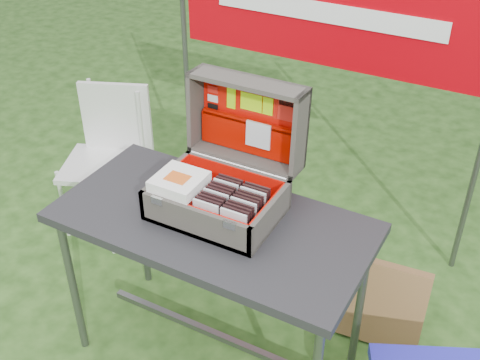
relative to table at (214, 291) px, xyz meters
The scene contains 84 objects.
ground 0.40m from the table, 95.84° to the left, with size 80.00×80.00×0.00m, color #1E3D12.
table is the anchor object (origin of this frame).
table_top 0.38m from the table, ahead, with size 1.27×0.64×0.04m, color black.
table_leg_fl 0.63m from the table, 155.87° to the right, with size 0.04×0.04×0.76m, color #59595B.
table_leg_bl 0.63m from the table, 155.87° to the left, with size 0.04×0.04×0.76m, color #59595B.
table_leg_br 0.63m from the table, 24.13° to the left, with size 0.04×0.04×0.76m, color #59595B.
table_brace 0.28m from the table, 90.00° to the left, with size 1.12×0.03×0.03m, color #59595B.
suitcase 0.65m from the table, 89.86° to the left, with size 0.49×0.51×0.48m, color #474138, non-canonical shape.
suitcase_base_bottom 0.41m from the table, 89.64° to the left, with size 0.49×0.35×0.02m, color #474138.
suitcase_base_wall_front 0.48m from the table, 89.89° to the right, with size 0.49×0.02×0.13m, color #474138.
suitcase_base_wall_back 0.51m from the table, 89.93° to the left, with size 0.49×0.02×0.13m, color #474138.
suitcase_base_wall_left 0.52m from the table, behind, with size 0.02×0.35×0.13m, color #474138.
suitcase_base_wall_right 0.52m from the table, ahead, with size 0.02×0.35×0.13m, color #474138.
suitcase_liner_floor 0.42m from the table, 89.64° to the left, with size 0.45×0.31×0.01m, color red.
suitcase_latch_left 0.56m from the table, 138.96° to the right, with size 0.05×0.01×0.03m, color silver.
suitcase_latch_right 0.56m from the table, 40.96° to the right, with size 0.05×0.01×0.03m, color silver.
suitcase_hinge 0.57m from the table, 89.94° to the left, with size 0.02×0.02×0.44m, color silver.
suitcase_lid_back 0.78m from the table, 89.96° to the left, with size 0.49×0.35×0.02m, color #474138.
suitcase_lid_rim_far 0.92m from the table, 89.95° to the left, with size 0.49×0.02×0.13m, color #474138.
suitcase_lid_rim_near 0.61m from the table, 89.95° to the left, with size 0.49×0.02×0.13m, color #474138.
suitcase_lid_rim_left 0.80m from the table, 129.32° to the left, with size 0.02×0.35×0.13m, color #474138.
suitcase_lid_rim_right 0.80m from the table, 50.62° to the left, with size 0.02×0.35×0.13m, color #474138.
suitcase_lid_liner 0.78m from the table, 89.96° to the left, with size 0.45×0.31×0.01m, color red.
suitcase_liner_wall_front 0.49m from the table, 89.88° to the right, with size 0.45×0.01×0.11m, color red.
suitcase_liner_wall_back 0.51m from the table, 89.93° to the left, with size 0.45×0.01×0.11m, color red.
suitcase_liner_wall_left 0.53m from the table, behind, with size 0.01×0.31×0.11m, color red.
suitcase_liner_wall_right 0.53m from the table, ahead, with size 0.01×0.31×0.11m, color red.
suitcase_lid_pocket 0.69m from the table, 89.96° to the left, with size 0.43×0.14×0.03m, color #A10B00.
suitcase_pocket_edge 0.76m from the table, 89.96° to the left, with size 0.42×0.02×0.02m, color #A10B00.
suitcase_pocket_cd 0.71m from the table, 79.73° to the left, with size 0.11×0.11×0.01m, color silver.
lid_sticker_cc_a 0.91m from the table, 118.48° to the left, with size 0.05×0.03×0.00m, color #1933B2.
lid_sticker_cc_b 0.87m from the table, 118.62° to the left, with size 0.05×0.03×0.00m, color red.
lid_sticker_cc_c 0.83m from the table, 118.76° to the left, with size 0.05×0.03×0.00m, color white.
lid_sticker_cc_d 0.80m from the table, 118.90° to the left, with size 0.05×0.03×0.00m, color black.
lid_card_neon_tall 0.84m from the table, 105.63° to the left, with size 0.04×0.10×0.00m, color #AEF80B.
lid_card_neon_main 0.84m from the table, 89.96° to the left, with size 0.10×0.07×0.00m, color #AEF80B.
lid_card_neon_small 0.84m from the table, 77.17° to the left, with size 0.04×0.07×0.00m, color #AEF80B.
lid_sticker_band 0.85m from the table, 63.67° to the left, with size 0.09×0.09×0.00m, color red.
lid_sticker_band_bar 0.88m from the table, 63.77° to the left, with size 0.08×0.02×0.00m, color black.
cd_left_0 0.50m from the table, 71.61° to the right, with size 0.11×0.01×0.13m, color silver.
cd_left_1 0.49m from the table, 67.25° to the right, with size 0.11×0.01×0.13m, color black.
cd_left_2 0.49m from the table, 60.41° to the right, with size 0.11×0.01×0.13m, color black.
cd_left_3 0.49m from the table, 48.67° to the right, with size 0.11×0.01×0.13m, color black.
cd_left_4 0.49m from the table, 27.17° to the right, with size 0.11×0.01×0.13m, color silver.
cd_left_5 0.49m from the table, ahead, with size 0.11×0.01×0.13m, color black.
cd_left_6 0.49m from the table, 36.28° to the left, with size 0.11×0.01×0.13m, color black.
cd_left_7 0.49m from the table, 53.63° to the left, with size 0.11×0.01×0.13m, color black.
cd_left_8 0.49m from the table, 63.22° to the left, with size 0.11×0.01×0.13m, color silver.
cd_left_9 0.49m from the table, 69.00° to the left, with size 0.11×0.01×0.13m, color black.
cd_left_10 0.50m from the table, 72.79° to the left, with size 0.11×0.01×0.13m, color black.
cd_right_0 0.52m from the table, 31.93° to the right, with size 0.11×0.01×0.13m, color silver.
cd_right_1 0.51m from the table, 26.29° to the right, with size 0.11×0.01×0.13m, color black.
cd_right_2 0.51m from the table, 20.04° to the right, with size 0.11×0.01×0.13m, color black.
cd_right_3 0.51m from the table, 13.25° to the right, with size 0.11×0.01×0.13m, color black.
cd_right_4 0.51m from the table, ahead, with size 0.11×0.01×0.13m, color silver.
cd_right_5 0.51m from the table, ahead, with size 0.11×0.01×0.13m, color black.
cd_right_6 0.51m from the table, ahead, with size 0.11×0.01×0.13m, color black.
cd_right_7 0.51m from the table, 15.71° to the left, with size 0.11×0.01×0.13m, color black.
cd_right_8 0.51m from the table, 22.32° to the left, with size 0.11×0.01×0.13m, color silver.
cd_right_9 0.52m from the table, 28.36° to the left, with size 0.11×0.01×0.13m, color black.
cd_right_10 0.52m from the table, 33.78° to the left, with size 0.11×0.01×0.13m, color black.
songbook_0 0.55m from the table, 167.73° to the right, with size 0.19×0.19×0.01m, color white.
songbook_1 0.55m from the table, 167.73° to the right, with size 0.19×0.19×0.01m, color white.
songbook_2 0.56m from the table, 167.73° to the right, with size 0.19×0.19×0.01m, color white.
songbook_3 0.56m from the table, 167.73° to the right, with size 0.19×0.19×0.01m, color white.
songbook_4 0.57m from the table, 167.73° to the right, with size 0.19×0.19×0.01m, color white.
songbook_5 0.57m from the table, 167.73° to the right, with size 0.19×0.19×0.01m, color white.
songbook_6 0.58m from the table, 167.73° to the right, with size 0.19×0.19×0.01m, color white.
songbook_7 0.58m from the table, 167.73° to the right, with size 0.19×0.19×0.01m, color white.
songbook_8 0.59m from the table, 167.73° to the right, with size 0.19×0.19×0.01m, color white.
songbook_graphic 0.59m from the table, 163.52° to the right, with size 0.09×0.07×0.00m, color #D85919.
chair 1.16m from the table, 153.95° to the left, with size 0.40×0.43×0.87m, color silver, non-canonical shape.
chair_seat 1.16m from the table, 153.95° to the left, with size 0.40×0.40×0.03m, color silver.
chair_backrest 1.28m from the table, 146.23° to the left, with size 0.40×0.03×0.41m, color silver.
chair_leg_fl 1.27m from the table, 164.22° to the left, with size 0.02×0.02×0.44m, color silver.
chair_leg_fr 0.96m from the table, 158.65° to the left, with size 0.02×0.02×0.44m, color silver.
chair_leg_bl 1.40m from the table, 150.76° to the left, with size 0.02×0.02×0.44m, color silver.
chair_leg_br 1.12m from the table, 142.25° to the left, with size 0.02×0.02×0.44m, color silver.
chair_upright_left 1.42m from the table, 150.06° to the left, with size 0.02×0.02×0.41m, color silver.
chair_upright_right 1.15m from the table, 141.45° to the left, with size 0.02×0.02×0.41m, color silver.
cardboard_box 0.81m from the table, 36.30° to the left, with size 0.39×0.06×0.41m, color olive.
banner_post_left 1.50m from the table, 126.69° to the left, with size 0.03×0.03×1.70m, color #59595B.
banner 1.45m from the table, 90.24° to the left, with size 1.60×0.01×0.55m, color #AA0009.
banner_text 1.44m from the table, 90.25° to the left, with size 1.20×0.00×0.10m, color white.
Camera 1 is at (1.00, -1.67, 2.26)m, focal length 45.00 mm.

